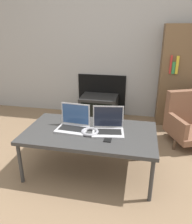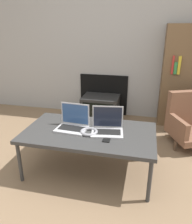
% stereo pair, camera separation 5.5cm
% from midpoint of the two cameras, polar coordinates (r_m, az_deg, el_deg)
% --- Properties ---
extents(ground_plane, '(14.00, 14.00, 0.00)m').
position_cam_midpoint_polar(ground_plane, '(2.17, -4.74, -20.68)').
color(ground_plane, '#7A6047').
extents(wall_back, '(7.00, 0.08, 2.60)m').
position_cam_midpoint_polar(wall_back, '(3.66, 4.24, 18.80)').
color(wall_back, '#999999').
rests_on(wall_back, ground_plane).
extents(table, '(1.32, 0.74, 0.47)m').
position_cam_midpoint_polar(table, '(2.23, -2.30, -5.78)').
color(table, '#333333').
rests_on(table, ground_plane).
extents(laptop_left, '(0.32, 0.25, 0.25)m').
position_cam_midpoint_polar(laptop_left, '(2.27, -6.61, -2.91)').
color(laptop_left, '#B2B2B7').
rests_on(laptop_left, table).
extents(laptop_right, '(0.34, 0.27, 0.25)m').
position_cam_midpoint_polar(laptop_right, '(2.19, 2.45, -3.74)').
color(laptop_right, '#B2B2B7').
rests_on(laptop_right, table).
extents(headphones, '(0.18, 0.18, 0.03)m').
position_cam_midpoint_polar(headphones, '(2.17, -2.36, -5.20)').
color(headphones, gray).
rests_on(headphones, table).
extents(phone, '(0.07, 0.14, 0.01)m').
position_cam_midpoint_polar(phone, '(2.07, 2.44, -6.89)').
color(phone, black).
rests_on(phone, table).
extents(tv, '(0.59, 0.46, 0.39)m').
position_cam_midpoint_polar(tv, '(3.63, 0.35, 1.18)').
color(tv, black).
rests_on(tv, ground_plane).
extents(bookshelf, '(0.88, 0.32, 1.49)m').
position_cam_midpoint_polar(bookshelf, '(3.56, 22.95, 8.33)').
color(bookshelf, brown).
rests_on(bookshelf, ground_plane).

